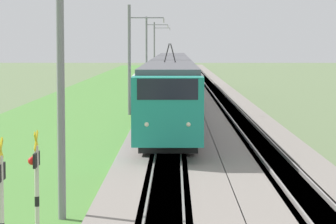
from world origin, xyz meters
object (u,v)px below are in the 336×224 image
at_px(catenary_mast_mid, 130,59).
at_px(catenary_mast_distant, 155,49).
at_px(crossing_signal_near, 0,198).
at_px(passenger_train, 171,78).
at_px(crossing_signal_aux, 36,177).
at_px(catenary_mast_far, 147,52).
at_px(catenary_mast_near, 63,68).

bearing_deg(catenary_mast_mid, catenary_mast_distant, 0.00).
bearing_deg(crossing_signal_near, passenger_train, -94.01).
bearing_deg(crossing_signal_aux, catenary_mast_mid, -90.53).
relative_size(passenger_train, catenary_mast_distant, 7.67).
xyz_separation_m(crossing_signal_near, catenary_mast_far, (72.70, -0.47, 2.29)).
xyz_separation_m(passenger_train, crossing_signal_aux, (-43.91, 3.17, -0.63)).
relative_size(crossing_signal_near, catenary_mast_mid, 0.40).
height_order(crossing_signal_aux, catenary_mast_mid, catenary_mast_mid).
bearing_deg(catenary_mast_near, catenary_mast_mid, -0.01).
bearing_deg(catenary_mast_mid, crossing_signal_aux, 179.47).
height_order(catenary_mast_mid, catenary_mast_distant, catenary_mast_distant).
distance_m(catenary_mast_mid, catenary_mast_far, 33.36).
distance_m(crossing_signal_aux, catenary_mast_far, 69.36).
xyz_separation_m(passenger_train, catenary_mast_far, (25.40, 2.84, 1.80)).
xyz_separation_m(crossing_signal_aux, catenary_mast_mid, (35.96, -0.33, 2.27)).
height_order(passenger_train, catenary_mast_mid, catenary_mast_mid).
bearing_deg(catenary_mast_distant, catenary_mast_mid, -180.00).
bearing_deg(crossing_signal_aux, catenary_mast_far, -90.27).
bearing_deg(catenary_mast_near, crossing_signal_aux, 172.83).
height_order(catenary_mast_mid, catenary_mast_far, catenary_mast_far).
bearing_deg(crossing_signal_aux, crossing_signal_near, 87.57).
relative_size(crossing_signal_near, catenary_mast_distant, 0.37).
relative_size(crossing_signal_aux, catenary_mast_near, 0.34).
height_order(catenary_mast_near, catenary_mast_far, catenary_mast_near).
bearing_deg(catenary_mast_distant, catenary_mast_far, -180.00).
distance_m(catenary_mast_near, catenary_mast_mid, 33.36).
bearing_deg(catenary_mast_distant, crossing_signal_aux, 179.82).
relative_size(crossing_signal_near, crossing_signal_aux, 1.08).
bearing_deg(crossing_signal_near, catenary_mast_mid, -90.69).
height_order(crossing_signal_near, catenary_mast_mid, catenary_mast_mid).
xyz_separation_m(crossing_signal_aux, catenary_mast_distant, (102.67, -0.33, 2.60)).
relative_size(crossing_signal_near, catenary_mast_far, 0.39).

